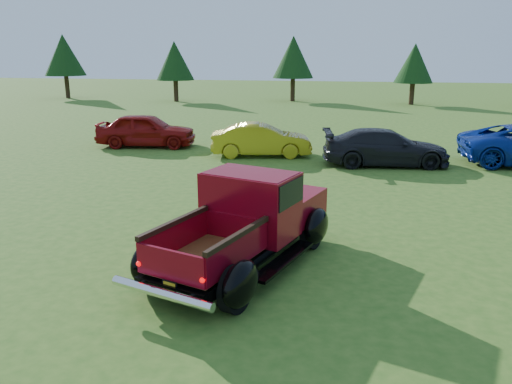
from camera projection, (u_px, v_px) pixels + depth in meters
ground at (253, 249)px, 9.88m from camera, size 120.00×120.00×0.00m
tree_far_west at (64, 55)px, 41.32m from camera, size 3.33×3.33×5.20m
tree_west at (175, 61)px, 38.65m from camera, size 2.94×2.94×4.60m
tree_mid_left at (293, 57)px, 38.81m from camera, size 3.20×3.20×5.00m
tree_mid_right at (414, 63)px, 36.32m from camera, size 2.82×2.82×4.40m
pickup_truck at (251, 219)px, 9.19m from camera, size 3.23×4.83×1.68m
show_car_red at (146, 130)px, 20.47m from camera, size 4.18×2.12×1.36m
show_car_yellow at (261, 140)px, 18.58m from camera, size 3.87×1.98×1.22m
show_car_grey at (386, 147)px, 17.10m from camera, size 4.47×2.30×1.24m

